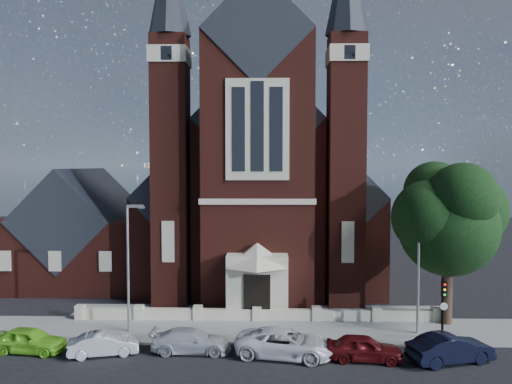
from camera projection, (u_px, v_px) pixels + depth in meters
ground at (259, 290)px, 42.09m from camera, size 120.00×120.00×0.00m
pavement_strip at (256, 331)px, 31.61m from camera, size 60.00×5.00×0.12m
forecourt_paving at (257, 313)px, 35.60m from camera, size 26.00×3.00×0.14m
forecourt_wall at (257, 321)px, 33.61m from camera, size 24.00×0.40×0.90m
church at (260, 189)px, 49.58m from camera, size 20.01×34.90×29.20m
parish_hall at (83, 237)px, 45.20m from camera, size 12.00×12.20×10.24m
street_tree at (452, 221)px, 32.19m from camera, size 6.40×6.60×10.70m
street_lamp_left at (129, 261)px, 31.02m from camera, size 1.16×0.22×8.09m
street_lamp_right at (420, 262)px, 30.66m from camera, size 1.16×0.22×8.09m
traffic_signal at (443, 301)px, 29.18m from camera, size 0.28×0.42×4.00m
car_lime_van at (29, 340)px, 28.03m from camera, size 4.29×2.16×1.40m
car_silver_a at (104, 344)px, 27.60m from camera, size 4.00×2.28×1.25m
car_silver_b at (191, 341)px, 28.05m from camera, size 4.49×1.85×1.30m
car_white_suv at (285, 343)px, 27.41m from camera, size 5.76×3.43×1.50m
car_dark_red at (364, 348)px, 26.85m from camera, size 4.22×2.06×1.39m
car_navy at (450, 348)px, 26.57m from camera, size 4.88×2.84×1.52m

